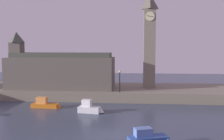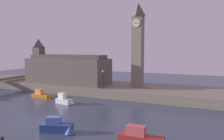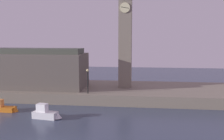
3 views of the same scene
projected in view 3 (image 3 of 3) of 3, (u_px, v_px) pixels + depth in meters
The scene contains 6 objects.
far_embankment at pixel (92, 91), 40.88m from camera, with size 70.00×12.00×1.50m, color slate.
clock_tower at pixel (125, 34), 39.49m from camera, with size 2.13×2.18×15.83m.
parliament_hall at pixel (26, 68), 40.15m from camera, with size 17.66×6.55×9.51m.
streetlamp at pixel (88, 78), 35.58m from camera, with size 0.36×0.36×3.37m.
boat_patrol_orange at pixel (3, 108), 32.48m from camera, with size 4.31×1.36×1.63m.
boat_ferry_white at pixel (47, 114), 29.57m from camera, with size 3.48×1.60×1.69m.
Camera 3 is at (7.85, -19.48, 9.21)m, focal length 41.80 mm.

